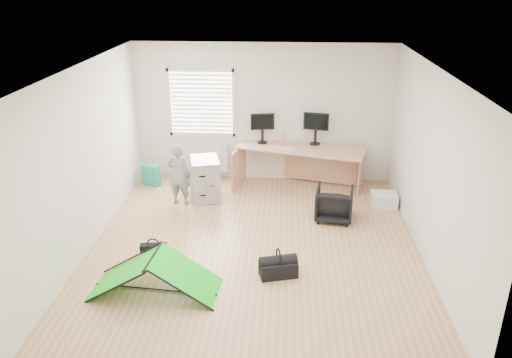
# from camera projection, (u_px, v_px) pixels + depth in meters

# --- Properties ---
(ground) EXTENTS (5.50, 5.50, 0.00)m
(ground) POSITION_uv_depth(u_px,v_px,m) (254.00, 246.00, 7.67)
(ground) COLOR tan
(ground) RESTS_ON ground
(back_wall) EXTENTS (5.00, 0.02, 2.70)m
(back_wall) POSITION_uv_depth(u_px,v_px,m) (263.00, 113.00, 9.68)
(back_wall) COLOR silver
(back_wall) RESTS_ON ground
(window) EXTENTS (1.20, 0.06, 1.20)m
(window) POSITION_uv_depth(u_px,v_px,m) (201.00, 103.00, 9.63)
(window) COLOR silver
(window) RESTS_ON back_wall
(radiator) EXTENTS (1.00, 0.12, 0.60)m
(radiator) POSITION_uv_depth(u_px,v_px,m) (203.00, 157.00, 10.02)
(radiator) COLOR silver
(radiator) RESTS_ON back_wall
(desk) EXTENTS (2.50, 1.37, 0.81)m
(desk) POSITION_uv_depth(u_px,v_px,m) (300.00, 167.00, 9.61)
(desk) COLOR tan
(desk) RESTS_ON ground
(filing_cabinet) EXTENTS (0.63, 0.75, 0.76)m
(filing_cabinet) POSITION_uv_depth(u_px,v_px,m) (205.00, 179.00, 9.17)
(filing_cabinet) COLOR #97989C
(filing_cabinet) RESTS_ON ground
(monitor_left) EXTENTS (0.46, 0.17, 0.43)m
(monitor_left) POSITION_uv_depth(u_px,v_px,m) (262.00, 132.00, 9.62)
(monitor_left) COLOR black
(monitor_left) RESTS_ON desk
(monitor_right) EXTENTS (0.49, 0.20, 0.46)m
(monitor_right) POSITION_uv_depth(u_px,v_px,m) (316.00, 133.00, 9.55)
(monitor_right) COLOR black
(monitor_right) RESTS_ON desk
(keyboard) EXTENTS (0.50, 0.24, 0.02)m
(keyboard) POSITION_uv_depth(u_px,v_px,m) (284.00, 148.00, 9.38)
(keyboard) COLOR beige
(keyboard) RESTS_ON desk
(thermos) EXTENTS (0.08, 0.08, 0.24)m
(thermos) POSITION_uv_depth(u_px,v_px,m) (283.00, 139.00, 9.52)
(thermos) COLOR #D4768B
(thermos) RESTS_ON desk
(office_chair) EXTENTS (0.69, 0.70, 0.57)m
(office_chair) POSITION_uv_depth(u_px,v_px,m) (334.00, 204.00, 8.40)
(office_chair) COLOR black
(office_chair) RESTS_ON ground
(person) EXTENTS (0.45, 0.33, 1.14)m
(person) POSITION_uv_depth(u_px,v_px,m) (179.00, 175.00, 8.85)
(person) COLOR gray
(person) RESTS_ON ground
(kite) EXTENTS (1.73, 0.88, 0.52)m
(kite) POSITION_uv_depth(u_px,v_px,m) (154.00, 274.00, 6.51)
(kite) COLOR #14D418
(kite) RESTS_ON ground
(storage_crate) EXTENTS (0.46, 0.32, 0.26)m
(storage_crate) POSITION_uv_depth(u_px,v_px,m) (384.00, 200.00, 8.92)
(storage_crate) COLOR silver
(storage_crate) RESTS_ON ground
(tote_bag) EXTENTS (0.38, 0.27, 0.42)m
(tote_bag) POSITION_uv_depth(u_px,v_px,m) (151.00, 175.00, 9.77)
(tote_bag) COLOR #1F8E7A
(tote_bag) RESTS_ON ground
(laptop_bag) EXTENTS (0.39, 0.16, 0.28)m
(laptop_bag) POSITION_uv_depth(u_px,v_px,m) (154.00, 253.00, 7.21)
(laptop_bag) COLOR black
(laptop_bag) RESTS_ON ground
(white_box) EXTENTS (0.11, 0.11, 0.11)m
(white_box) POSITION_uv_depth(u_px,v_px,m) (188.00, 277.00, 6.79)
(white_box) COLOR silver
(white_box) RESTS_ON ground
(duffel_bag) EXTENTS (0.56, 0.38, 0.22)m
(duffel_bag) POSITION_uv_depth(u_px,v_px,m) (278.00, 269.00, 6.88)
(duffel_bag) COLOR black
(duffel_bag) RESTS_ON ground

